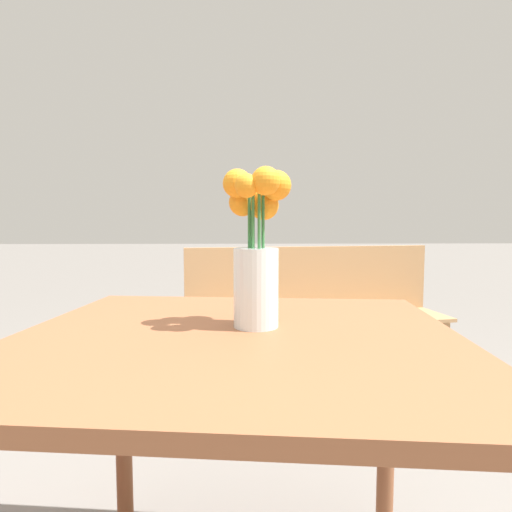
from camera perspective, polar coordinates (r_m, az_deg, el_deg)
table_front at (r=0.89m, az=-2.65°, el=-17.43°), size 1.01×0.91×0.75m
flower_vase at (r=0.89m, az=0.03°, el=0.15°), size 0.15×0.15×0.35m
bench_near at (r=2.40m, az=8.44°, el=-8.18°), size 1.55×0.61×0.85m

